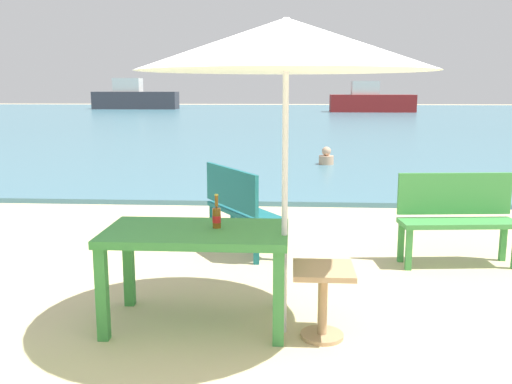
% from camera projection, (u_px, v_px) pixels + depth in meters
% --- Properties ---
extents(ground_plane, '(120.00, 120.00, 0.00)m').
position_uv_depth(ground_plane, '(273.00, 358.00, 3.88)').
color(ground_plane, beige).
extents(sea_water, '(120.00, 50.00, 0.08)m').
position_uv_depth(sea_water, '(290.00, 118.00, 33.32)').
color(sea_water, teal).
rests_on(sea_water, ground_plane).
extents(picnic_table_green, '(1.40, 0.80, 0.76)m').
position_uv_depth(picnic_table_green, '(197.00, 243.00, 4.34)').
color(picnic_table_green, '#3D8C42').
rests_on(picnic_table_green, ground_plane).
extents(beer_bottle_amber, '(0.07, 0.07, 0.26)m').
position_uv_depth(beer_bottle_amber, '(217.00, 216.00, 4.35)').
color(beer_bottle_amber, brown).
rests_on(beer_bottle_amber, picnic_table_green).
extents(patio_umbrella, '(2.10, 2.10, 2.30)m').
position_uv_depth(patio_umbrella, '(286.00, 45.00, 3.91)').
color(patio_umbrella, silver).
rests_on(patio_umbrella, ground_plane).
extents(side_table_wood, '(0.44, 0.44, 0.54)m').
position_uv_depth(side_table_wood, '(323.00, 292.00, 4.14)').
color(side_table_wood, tan).
rests_on(side_table_wood, ground_plane).
extents(bench_teal_center, '(0.95, 1.21, 0.95)m').
position_uv_depth(bench_teal_center, '(238.00, 204.00, 6.35)').
color(bench_teal_center, '#196066').
rests_on(bench_teal_center, ground_plane).
extents(bench_green_right, '(1.23, 0.47, 0.95)m').
position_uv_depth(bench_green_right, '(457.00, 213.00, 5.88)').
color(bench_green_right, '#3D8C42').
rests_on(bench_green_right, ground_plane).
extents(swimmer_person, '(0.34, 0.34, 0.41)m').
position_uv_depth(swimmer_person, '(326.00, 158.00, 13.01)').
color(swimmer_person, tan).
rests_on(swimmer_person, sea_water).
extents(boat_ferry, '(6.02, 1.64, 2.19)m').
position_uv_depth(boat_ferry, '(371.00, 101.00, 40.63)').
color(boat_ferry, maroon).
rests_on(boat_ferry, sea_water).
extents(boat_sailboat, '(6.85, 1.87, 2.49)m').
position_uv_depth(boat_sailboat, '(135.00, 98.00, 46.35)').
color(boat_sailboat, '#38383F').
rests_on(boat_sailboat, sea_water).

